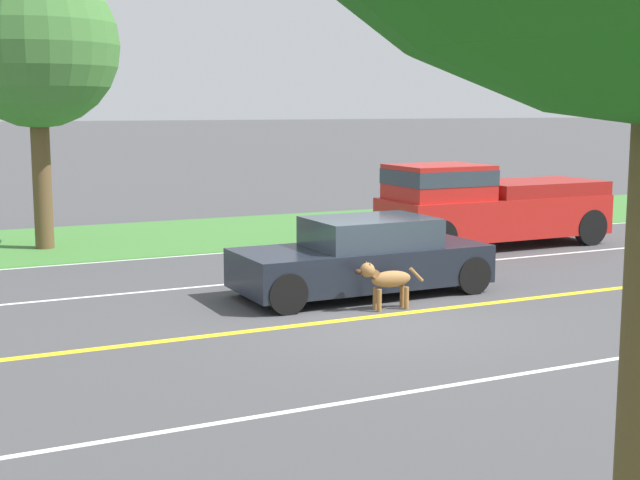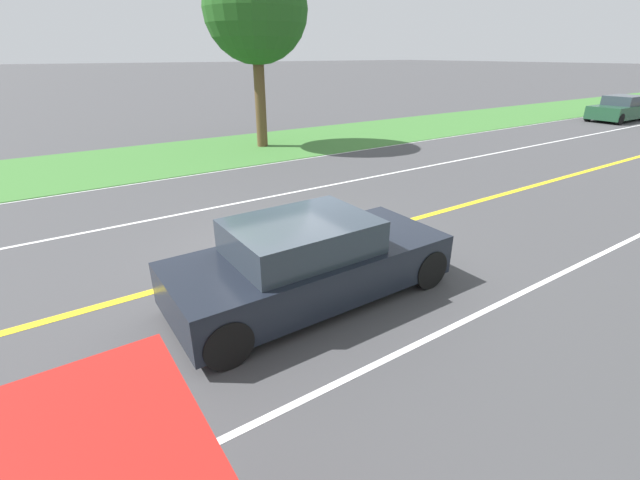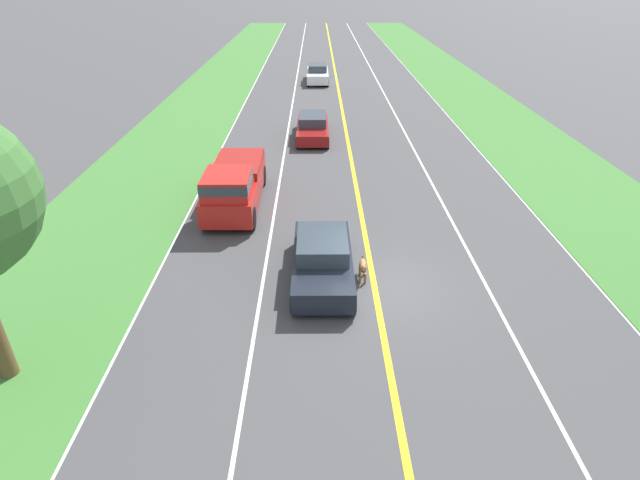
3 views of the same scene
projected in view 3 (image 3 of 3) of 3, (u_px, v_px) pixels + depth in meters
name	position (u px, v px, depth m)	size (l,w,h in m)	color
ground_plane	(374.00, 287.00, 15.52)	(400.00, 400.00, 0.00)	#424244
centre_divider_line	(374.00, 287.00, 15.51)	(0.18, 160.00, 0.01)	yellow
lane_edge_line_right	(149.00, 288.00, 15.47)	(0.14, 160.00, 0.01)	white
lane_edge_line_left	(598.00, 286.00, 15.56)	(0.14, 160.00, 0.01)	white
lane_dash_same_dir	(262.00, 287.00, 15.49)	(0.10, 160.00, 0.01)	white
lane_dash_oncoming	(486.00, 286.00, 15.54)	(0.10, 160.00, 0.01)	white
grass_verge_right	(52.00, 288.00, 15.44)	(6.00, 160.00, 0.03)	#3D7533
ego_car	(322.00, 259.00, 15.72)	(1.88, 4.51, 1.37)	black
dog	(363.00, 267.00, 15.56)	(0.30, 1.26, 0.84)	olive
pickup_truck	(234.00, 184.00, 20.11)	(2.02, 5.57, 2.00)	red
car_trailing_near	(313.00, 127.00, 28.65)	(1.81, 4.73, 1.29)	maroon
car_trailing_mid	(318.00, 74.00, 42.35)	(1.82, 4.78, 1.42)	white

